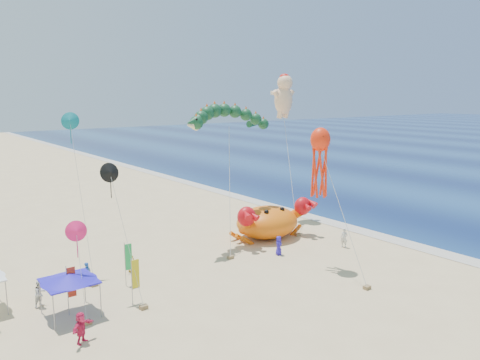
# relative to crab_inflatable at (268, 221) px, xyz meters

# --- Properties ---
(ground) EXTENTS (320.00, 320.00, 0.00)m
(ground) POSITION_rel_crab_inflatable_xyz_m (-3.21, -4.37, -1.64)
(ground) COLOR #D1B784
(ground) RESTS_ON ground
(foam_strip) EXTENTS (320.00, 320.00, 0.00)m
(foam_strip) POSITION_rel_crab_inflatable_xyz_m (8.79, -4.37, -1.63)
(foam_strip) COLOR silver
(foam_strip) RESTS_ON ground
(crab_inflatable) EXTENTS (8.48, 5.44, 3.71)m
(crab_inflatable) POSITION_rel_crab_inflatable_xyz_m (0.00, 0.00, 0.00)
(crab_inflatable) COLOR orange
(crab_inflatable) RESTS_ON ground
(dragon_kite) EXTENTS (10.75, 7.01, 12.27)m
(dragon_kite) POSITION_rel_crab_inflatable_xyz_m (-3.23, 2.02, 9.45)
(dragon_kite) COLOR #103C21
(dragon_kite) RESTS_ON ground
(cherub_kite) EXTENTS (5.22, 7.54, 15.64)m
(cherub_kite) POSITION_rel_crab_inflatable_xyz_m (6.50, 5.05, 11.77)
(cherub_kite) COLOR #FFC89B
(cherub_kite) RESTS_ON ground
(octopus_kite) EXTENTS (1.82, 6.39, 10.97)m
(octopus_kite) POSITION_rel_crab_inflatable_xyz_m (-1.71, -7.90, 7.03)
(octopus_kite) COLOR #FF2D0D
(octopus_kite) RESTS_ON ground
(canopy_blue) EXTENTS (3.31, 3.31, 2.71)m
(canopy_blue) POSITION_rel_crab_inflatable_xyz_m (-20.16, -4.66, 0.80)
(canopy_blue) COLOR gray
(canopy_blue) RESTS_ON ground
(feather_flags) EXTENTS (9.66, 3.33, 3.20)m
(feather_flags) POSITION_rel_crab_inflatable_xyz_m (-19.04, -4.09, 0.38)
(feather_flags) COLOR gray
(feather_flags) RESTS_ON ground
(beachgoers) EXTENTS (28.17, 10.87, 1.78)m
(beachgoers) POSITION_rel_crab_inflatable_xyz_m (-16.32, -3.41, -0.78)
(beachgoers) COLOR silver
(beachgoers) RESTS_ON ground
(small_kites) EXTENTS (4.04, 10.41, 12.20)m
(small_kites) POSITION_rel_crab_inflatable_xyz_m (-17.69, -1.95, 5.88)
(small_kites) COLOR black
(small_kites) RESTS_ON ground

